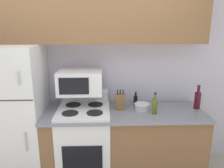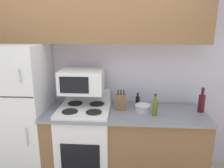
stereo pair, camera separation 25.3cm
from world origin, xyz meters
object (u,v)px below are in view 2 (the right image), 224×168
(bowl, at_px, (143,108))
(microwave, at_px, (82,81))
(knife_block, at_px, (121,102))
(bottle_wine_red, at_px, (202,102))
(bottle_olive_oil, at_px, (155,107))
(bottle_soy_sauce, at_px, (138,101))
(stove, at_px, (85,141))
(refrigerator, at_px, (21,111))

(bowl, bearing_deg, microwave, 174.69)
(knife_block, xyz_separation_m, bottle_wine_red, (0.96, -0.01, 0.02))
(microwave, bearing_deg, bottle_olive_oil, -12.63)
(microwave, xyz_separation_m, bottle_soy_sauce, (0.70, 0.09, -0.27))
(stove, xyz_separation_m, knife_block, (0.44, 0.07, 0.51))
(bottle_wine_red, xyz_separation_m, bottle_soy_sauce, (-0.75, 0.14, -0.05))
(refrigerator, distance_m, stove, 0.90)
(refrigerator, xyz_separation_m, microwave, (0.78, 0.08, 0.39))
(bottle_wine_red, bearing_deg, bowl, -178.19)
(bottle_wine_red, distance_m, bottle_soy_sauce, 0.77)
(microwave, height_order, bowl, microwave)
(bottle_soy_sauce, bearing_deg, stove, -162.95)
(bowl, bearing_deg, refrigerator, -179.59)
(knife_block, distance_m, bowl, 0.28)
(knife_block, relative_size, bottle_soy_sauce, 1.41)
(bowl, distance_m, bottle_olive_oil, 0.19)
(microwave, xyz_separation_m, knife_block, (0.48, -0.04, -0.24))
(bottle_wine_red, bearing_deg, bottle_olive_oil, -165.32)
(bowl, distance_m, bottle_wine_red, 0.70)
(stove, relative_size, bottle_wine_red, 3.61)
(bottle_wine_red, bearing_deg, knife_block, 179.46)
(bottle_olive_oil, distance_m, bottle_soy_sauce, 0.34)
(stove, distance_m, knife_block, 0.68)
(knife_block, height_order, bottle_soy_sauce, knife_block)
(refrigerator, bearing_deg, bowl, 0.41)
(stove, bearing_deg, bottle_soy_sauce, 17.05)
(stove, bearing_deg, refrigerator, 177.85)
(refrigerator, bearing_deg, knife_block, 1.91)
(refrigerator, relative_size, stove, 1.55)
(microwave, bearing_deg, bowl, -5.31)
(bowl, height_order, bottle_soy_sauce, bottle_soy_sauce)
(knife_block, bearing_deg, stove, -170.68)
(bowl, xyz_separation_m, bottle_wine_red, (0.70, 0.02, 0.07))
(refrigerator, distance_m, bottle_soy_sauce, 1.49)
(refrigerator, xyz_separation_m, bowl, (1.53, 0.01, 0.09))
(bowl, bearing_deg, stove, -176.64)
(bowl, height_order, bottle_olive_oil, bottle_olive_oil)
(bottle_olive_oil, bearing_deg, bowl, 134.86)
(microwave, distance_m, bottle_wine_red, 1.47)
(knife_block, height_order, bowl, knife_block)
(stove, xyz_separation_m, microwave, (-0.04, 0.11, 0.75))
(knife_block, relative_size, bottle_wine_red, 0.85)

